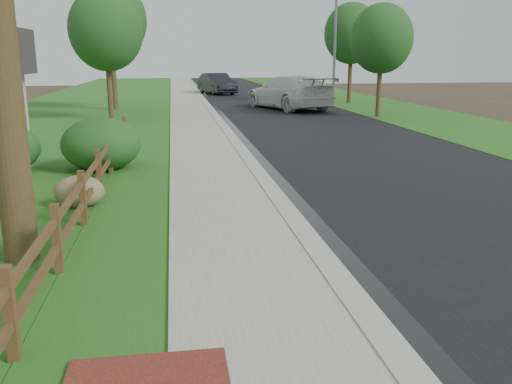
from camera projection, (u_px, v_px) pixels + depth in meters
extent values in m
plane|color=#35291D|center=(354.00, 356.00, 5.88)|extent=(120.00, 120.00, 0.00)
cube|color=black|center=(261.00, 101.00, 40.12)|extent=(8.00, 90.00, 0.02)
cube|color=#9B978D|center=(204.00, 101.00, 39.49)|extent=(0.40, 90.00, 0.12)
cube|color=black|center=(209.00, 101.00, 39.55)|extent=(0.50, 90.00, 0.00)
cube|color=gray|center=(186.00, 101.00, 39.30)|extent=(2.20, 90.00, 0.10)
cube|color=#215217|center=(159.00, 102.00, 39.03)|extent=(1.60, 90.00, 0.06)
cube|color=#215217|center=(85.00, 103.00, 38.27)|extent=(9.00, 90.00, 0.04)
cube|color=#215217|center=(350.00, 99.00, 41.12)|extent=(6.00, 90.00, 0.04)
cube|color=#4C3319|center=(10.00, 316.00, 5.60)|extent=(0.12, 0.12, 1.10)
cube|color=#4C3319|center=(57.00, 240.00, 7.90)|extent=(0.12, 0.12, 1.10)
cube|color=#4C3319|center=(83.00, 199.00, 10.21)|extent=(0.12, 0.12, 1.10)
cube|color=#4C3319|center=(99.00, 173.00, 12.51)|extent=(0.12, 0.12, 1.10)
cube|color=#4C3319|center=(110.00, 155.00, 14.81)|extent=(0.12, 0.12, 1.10)
cube|color=#4C3319|center=(118.00, 142.00, 17.11)|extent=(0.12, 0.12, 1.10)
cube|color=#4C3319|center=(125.00, 132.00, 19.41)|extent=(0.12, 0.12, 1.10)
cube|color=#4C3319|center=(38.00, 279.00, 6.78)|extent=(0.08, 2.35, 0.10)
cube|color=#4C3319|center=(35.00, 249.00, 6.68)|extent=(0.08, 2.35, 0.10)
cube|color=#4C3319|center=(72.00, 223.00, 9.08)|extent=(0.08, 2.35, 0.10)
cube|color=#4C3319|center=(70.00, 200.00, 8.98)|extent=(0.08, 2.35, 0.10)
cube|color=#4C3319|center=(92.00, 189.00, 11.38)|extent=(0.08, 2.35, 0.10)
cube|color=#4C3319|center=(91.00, 171.00, 11.28)|extent=(0.08, 2.35, 0.10)
cube|color=#4C3319|center=(105.00, 167.00, 13.68)|extent=(0.08, 2.35, 0.10)
cube|color=#4C3319|center=(104.00, 151.00, 13.59)|extent=(0.08, 2.35, 0.10)
cube|color=#4C3319|center=(115.00, 151.00, 15.98)|extent=(0.08, 2.35, 0.10)
cube|color=#4C3319|center=(114.00, 138.00, 15.89)|extent=(0.08, 2.35, 0.10)
cube|color=#4C3319|center=(122.00, 139.00, 18.29)|extent=(0.08, 2.35, 0.10)
cube|color=#4C3319|center=(121.00, 128.00, 18.19)|extent=(0.08, 2.35, 0.10)
cylinder|color=#3D2919|center=(4.00, 85.00, 7.94)|extent=(0.52, 0.52, 5.50)
imported|color=silver|center=(289.00, 92.00, 33.30)|extent=(5.01, 7.62, 2.05)
imported|color=black|center=(293.00, 88.00, 40.81)|extent=(3.53, 5.23, 1.65)
imported|color=black|center=(217.00, 84.00, 46.97)|extent=(3.25, 5.69, 1.78)
cylinder|color=slate|center=(335.00, 35.00, 34.95)|extent=(0.18, 0.18, 9.01)
ellipsoid|color=brown|center=(79.00, 192.00, 11.57)|extent=(1.21, 1.01, 0.71)
ellipsoid|color=#194217|center=(5.00, 149.00, 15.02)|extent=(2.04, 2.04, 1.34)
ellipsoid|color=#194217|center=(101.00, 144.00, 15.32)|extent=(2.80, 2.80, 1.51)
cylinder|color=#3D2919|center=(109.00, 82.00, 27.18)|extent=(0.27, 0.27, 3.89)
ellipsoid|color=#194217|center=(106.00, 30.00, 26.58)|extent=(3.64, 3.64, 4.00)
cylinder|color=#3D2919|center=(379.00, 84.00, 28.64)|extent=(0.24, 0.24, 3.57)
ellipsoid|color=#194217|center=(382.00, 39.00, 28.08)|extent=(3.26, 3.26, 3.59)
cylinder|color=#3D2919|center=(113.00, 71.00, 32.53)|extent=(0.32, 0.32, 4.61)
ellipsoid|color=#194217|center=(110.00, 20.00, 31.81)|extent=(4.25, 4.25, 4.68)
cylinder|color=#3D2919|center=(350.00, 73.00, 37.53)|extent=(0.28, 0.28, 4.13)
ellipsoid|color=#194217|center=(352.00, 33.00, 36.89)|extent=(3.74, 3.74, 4.11)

